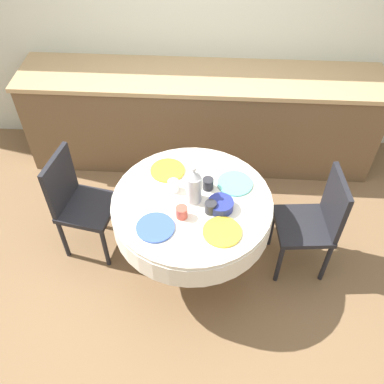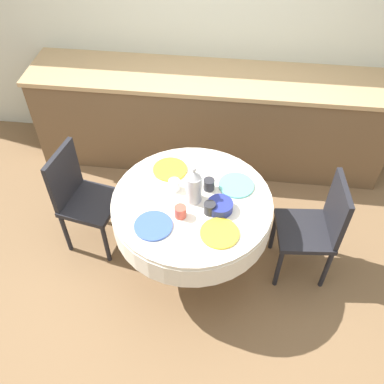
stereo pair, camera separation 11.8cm
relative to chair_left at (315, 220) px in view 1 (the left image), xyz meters
name	(u,v)px [view 1 (the left image)]	position (x,y,z in m)	size (l,w,h in m)	color
ground_plane	(192,263)	(-0.90, -0.08, -0.51)	(12.00, 12.00, 0.00)	brown
wall_back	(204,15)	(-0.90, 1.57, 0.79)	(7.00, 0.05, 2.60)	beige
kitchen_counter	(200,118)	(-0.90, 1.24, -0.04)	(3.24, 0.64, 0.93)	brown
dining_table	(192,213)	(-0.90, -0.08, 0.11)	(1.12, 1.12, 0.75)	brown
chair_left	(315,220)	(0.00, 0.00, 0.00)	(0.43, 0.43, 0.90)	black
chair_right	(78,200)	(-1.78, 0.09, 0.00)	(0.47, 0.47, 0.90)	black
plate_near_left	(155,227)	(-1.12, -0.34, 0.25)	(0.25, 0.25, 0.01)	#3856AD
cup_near_left	(182,212)	(-0.95, -0.23, 0.28)	(0.08, 0.08, 0.08)	#CC4C3D
plate_near_right	(222,232)	(-0.69, -0.35, 0.25)	(0.25, 0.25, 0.01)	yellow
cup_near_right	(211,207)	(-0.77, -0.18, 0.28)	(0.08, 0.08, 0.08)	#28282D
plate_far_left	(168,170)	(-1.09, 0.20, 0.25)	(0.25, 0.25, 0.01)	yellow
cup_far_left	(173,186)	(-1.03, 0.01, 0.28)	(0.08, 0.08, 0.08)	white
plate_far_right	(235,183)	(-0.60, 0.09, 0.25)	(0.25, 0.25, 0.01)	#60BCB7
cup_far_right	(208,184)	(-0.79, 0.04, 0.28)	(0.08, 0.08, 0.08)	#28282D
coffee_carafe	(194,186)	(-0.89, -0.07, 0.37)	(0.11, 0.11, 0.30)	#B2B2B7
fruit_bowl	(221,205)	(-0.70, -0.14, 0.27)	(0.17, 0.17, 0.06)	navy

